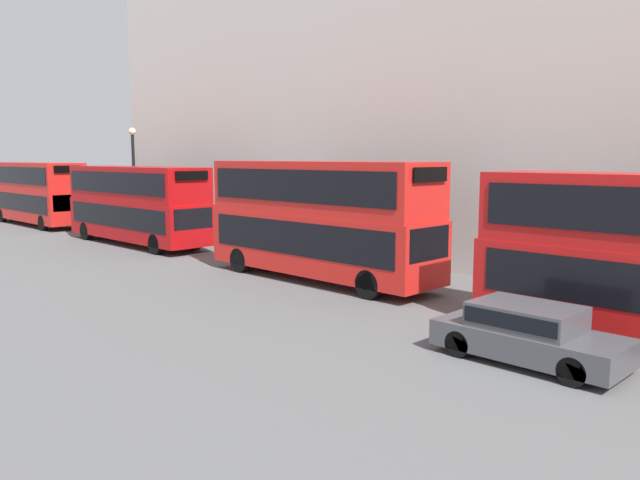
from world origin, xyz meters
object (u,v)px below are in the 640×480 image
(bus_second_in_queue, at_px, (319,216))
(bus_third_in_queue, at_px, (136,202))
(car_hatchback, at_px, (528,332))
(bus_trailing, at_px, (37,191))

(bus_second_in_queue, bearing_deg, bus_third_in_queue, 90.00)
(bus_second_in_queue, distance_m, car_hatchback, 10.90)
(bus_third_in_queue, distance_m, bus_trailing, 13.72)
(bus_second_in_queue, xyz_separation_m, car_hatchback, (-3.40, -10.20, -1.77))
(car_hatchback, bearing_deg, bus_trailing, 84.86)
(bus_third_in_queue, xyz_separation_m, bus_trailing, (0.00, 13.72, 0.06))
(bus_third_in_queue, height_order, bus_trailing, bus_trailing)
(bus_second_in_queue, distance_m, bus_third_in_queue, 13.88)
(bus_second_in_queue, distance_m, bus_trailing, 27.60)
(bus_second_in_queue, height_order, car_hatchback, bus_second_in_queue)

